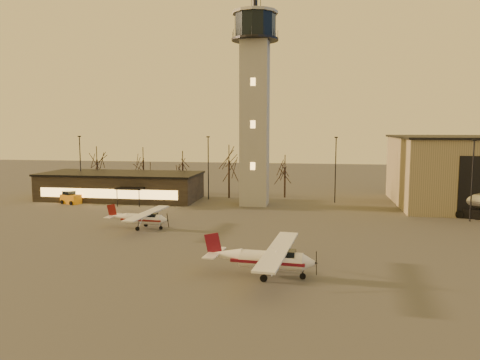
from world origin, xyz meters
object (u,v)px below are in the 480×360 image
object	(u,v)px
terminal	(121,186)
cessna_front	(273,263)
control_tower	(255,95)
cessna_rear	(145,221)
service_cart	(71,199)

from	to	relation	value
terminal	cessna_front	world-z (taller)	terminal
control_tower	terminal	world-z (taller)	control_tower
control_tower	cessna_rear	bearing A→B (deg)	-119.00
service_cart	cessna_front	bearing A→B (deg)	-20.71
cessna_rear	service_cart	size ratio (longest dim) A/B	2.96
terminal	cessna_rear	size ratio (longest dim) A/B	2.53
cessna_front	service_cart	bearing A→B (deg)	143.34
cessna_front	service_cart	xyz separation A→B (m)	(-33.61, 29.80, -0.39)
terminal	service_cart	size ratio (longest dim) A/B	7.48
cessna_rear	service_cart	bearing A→B (deg)	143.38
service_cart	cessna_rear	bearing A→B (deg)	-19.67
control_tower	cessna_front	world-z (taller)	control_tower
cessna_front	terminal	bearing A→B (deg)	133.15
terminal	service_cart	distance (m)	8.11
service_cart	terminal	bearing A→B (deg)	64.76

